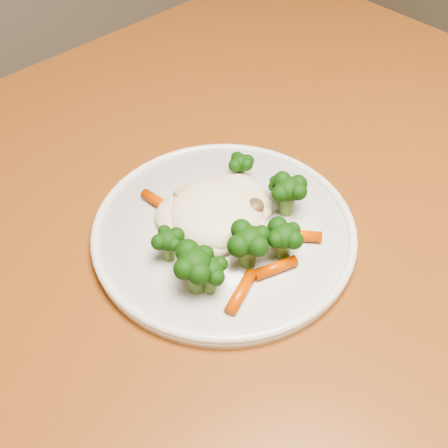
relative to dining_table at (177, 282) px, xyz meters
The scene contains 3 objects.
dining_table is the anchor object (origin of this frame).
plate 0.12m from the dining_table, 48.30° to the right, with size 0.28×0.28×0.01m, color white.
meal 0.15m from the dining_table, 55.65° to the right, with size 0.19×0.19×0.05m.
Camera 1 is at (-0.33, -0.11, 1.20)m, focal length 45.00 mm.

